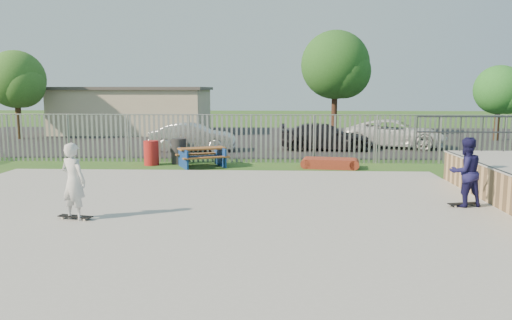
{
  "coord_description": "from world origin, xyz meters",
  "views": [
    {
      "loc": [
        2.1,
        -11.7,
        3.05
      ],
      "look_at": [
        1.5,
        2.0,
        1.1
      ],
      "focal_mm": 35.0,
      "sensor_mm": 36.0,
      "label": 1
    }
  ],
  "objects_px": {
    "picnic_table": "(202,157)",
    "funbox": "(330,163)",
    "car_dark": "(325,137)",
    "skater_white": "(74,181)",
    "trash_bin_red": "(151,153)",
    "trash_bin_grey": "(179,151)",
    "car_white": "(395,134)",
    "tree_right": "(499,90)",
    "skater_navy": "(465,172)",
    "tree_mid": "(335,65)",
    "car_silver": "(193,137)",
    "tree_left": "(16,80)"
  },
  "relations": [
    {
      "from": "tree_left",
      "to": "skater_navy",
      "type": "height_order",
      "value": "tree_left"
    },
    {
      "from": "car_dark",
      "to": "tree_mid",
      "type": "bearing_deg",
      "value": -6.53
    },
    {
      "from": "car_dark",
      "to": "skater_white",
      "type": "distance_m",
      "value": 15.91
    },
    {
      "from": "picnic_table",
      "to": "trash_bin_red",
      "type": "bearing_deg",
      "value": 145.23
    },
    {
      "from": "funbox",
      "to": "car_silver",
      "type": "relative_size",
      "value": 0.47
    },
    {
      "from": "skater_white",
      "to": "picnic_table",
      "type": "bearing_deg",
      "value": -78.0
    },
    {
      "from": "car_white",
      "to": "skater_white",
      "type": "xyz_separation_m",
      "value": [
        -10.69,
        -15.55,
        0.27
      ]
    },
    {
      "from": "trash_bin_grey",
      "to": "tree_left",
      "type": "height_order",
      "value": "tree_left"
    },
    {
      "from": "skater_navy",
      "to": "skater_white",
      "type": "height_order",
      "value": "same"
    },
    {
      "from": "trash_bin_grey",
      "to": "car_white",
      "type": "xyz_separation_m",
      "value": [
        10.21,
        6.05,
        0.22
      ]
    },
    {
      "from": "skater_white",
      "to": "car_white",
      "type": "bearing_deg",
      "value": -102.27
    },
    {
      "from": "picnic_table",
      "to": "tree_right",
      "type": "relative_size",
      "value": 0.51
    },
    {
      "from": "funbox",
      "to": "car_dark",
      "type": "relative_size",
      "value": 0.43
    },
    {
      "from": "skater_navy",
      "to": "tree_mid",
      "type": "bearing_deg",
      "value": -101.93
    },
    {
      "from": "picnic_table",
      "to": "funbox",
      "type": "height_order",
      "value": "picnic_table"
    },
    {
      "from": "car_dark",
      "to": "skater_navy",
      "type": "distance_m",
      "value": 12.86
    },
    {
      "from": "trash_bin_grey",
      "to": "car_silver",
      "type": "bearing_deg",
      "value": 91.53
    },
    {
      "from": "funbox",
      "to": "trash_bin_red",
      "type": "height_order",
      "value": "trash_bin_red"
    },
    {
      "from": "trash_bin_grey",
      "to": "tree_right",
      "type": "distance_m",
      "value": 20.01
    },
    {
      "from": "funbox",
      "to": "car_white",
      "type": "distance_m",
      "value": 8.08
    },
    {
      "from": "trash_bin_red",
      "to": "tree_right",
      "type": "height_order",
      "value": "tree_right"
    },
    {
      "from": "trash_bin_red",
      "to": "car_white",
      "type": "bearing_deg",
      "value": 29.98
    },
    {
      "from": "car_silver",
      "to": "skater_navy",
      "type": "relative_size",
      "value": 2.41
    },
    {
      "from": "picnic_table",
      "to": "funbox",
      "type": "distance_m",
      "value": 5.04
    },
    {
      "from": "car_dark",
      "to": "skater_white",
      "type": "height_order",
      "value": "skater_white"
    },
    {
      "from": "tree_left",
      "to": "tree_right",
      "type": "xyz_separation_m",
      "value": [
        28.96,
        0.32,
        -0.63
      ]
    },
    {
      "from": "car_silver",
      "to": "tree_right",
      "type": "relative_size",
      "value": 0.94
    },
    {
      "from": "car_white",
      "to": "tree_left",
      "type": "height_order",
      "value": "tree_left"
    },
    {
      "from": "car_white",
      "to": "skater_navy",
      "type": "height_order",
      "value": "skater_navy"
    },
    {
      "from": "car_silver",
      "to": "tree_mid",
      "type": "relative_size",
      "value": 0.61
    },
    {
      "from": "trash_bin_red",
      "to": "trash_bin_grey",
      "type": "height_order",
      "value": "trash_bin_grey"
    },
    {
      "from": "picnic_table",
      "to": "tree_right",
      "type": "bearing_deg",
      "value": 10.03
    },
    {
      "from": "tree_left",
      "to": "car_white",
      "type": "bearing_deg",
      "value": -9.49
    },
    {
      "from": "car_silver",
      "to": "picnic_table",
      "type": "bearing_deg",
      "value": -166.82
    },
    {
      "from": "car_dark",
      "to": "skater_white",
      "type": "bearing_deg",
      "value": 157.05
    },
    {
      "from": "picnic_table",
      "to": "tree_mid",
      "type": "relative_size",
      "value": 0.33
    },
    {
      "from": "tree_right",
      "to": "tree_mid",
      "type": "bearing_deg",
      "value": 163.89
    },
    {
      "from": "picnic_table",
      "to": "trash_bin_grey",
      "type": "bearing_deg",
      "value": 118.15
    },
    {
      "from": "picnic_table",
      "to": "trash_bin_red",
      "type": "height_order",
      "value": "trash_bin_red"
    },
    {
      "from": "tree_mid",
      "to": "skater_white",
      "type": "distance_m",
      "value": 24.01
    },
    {
      "from": "funbox",
      "to": "skater_white",
      "type": "xyz_separation_m",
      "value": [
        -6.6,
        -8.6,
        0.83
      ]
    },
    {
      "from": "trash_bin_red",
      "to": "skater_white",
      "type": "height_order",
      "value": "skater_white"
    },
    {
      "from": "trash_bin_red",
      "to": "trash_bin_grey",
      "type": "xyz_separation_m",
      "value": [
        1.04,
        0.44,
        0.03
      ]
    },
    {
      "from": "trash_bin_red",
      "to": "skater_navy",
      "type": "height_order",
      "value": "skater_navy"
    },
    {
      "from": "skater_navy",
      "to": "skater_white",
      "type": "relative_size",
      "value": 1.0
    },
    {
      "from": "car_silver",
      "to": "skater_navy",
      "type": "bearing_deg",
      "value": -143.93
    },
    {
      "from": "trash_bin_red",
      "to": "funbox",
      "type": "bearing_deg",
      "value": -3.63
    },
    {
      "from": "funbox",
      "to": "car_dark",
      "type": "height_order",
      "value": "car_dark"
    },
    {
      "from": "tree_right",
      "to": "skater_navy",
      "type": "bearing_deg",
      "value": -115.12
    },
    {
      "from": "picnic_table",
      "to": "skater_white",
      "type": "relative_size",
      "value": 1.31
    }
  ]
}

